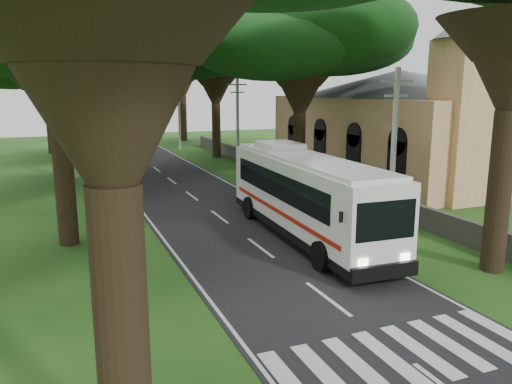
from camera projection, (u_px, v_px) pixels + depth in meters
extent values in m
plane|color=#1D4E16|center=(360.00, 324.00, 15.33)|extent=(140.00, 140.00, 0.00)
cube|color=black|center=(175.00, 183.00, 38.00)|extent=(8.00, 120.00, 0.04)
cube|color=silver|center=(402.00, 356.00, 13.52)|extent=(8.00, 3.00, 0.01)
cube|color=#383533|center=(287.00, 170.00, 40.29)|extent=(0.35, 50.00, 1.20)
cube|color=tan|center=(396.00, 136.00, 41.27)|extent=(12.00, 22.00, 6.40)
pyramid|color=#595960|center=(400.00, 69.00, 40.16)|extent=(14.00, 24.00, 2.20)
cube|color=tan|center=(460.00, 123.00, 30.72)|extent=(3.00, 3.00, 10.00)
cone|color=#595960|center=(468.00, 25.00, 29.54)|extent=(4.00, 4.00, 1.60)
cylinder|color=gray|center=(393.00, 160.00, 21.98)|extent=(0.24, 0.24, 8.00)
cube|color=gray|center=(397.00, 81.00, 21.29)|extent=(1.60, 0.10, 0.10)
cube|color=gray|center=(397.00, 96.00, 21.41)|extent=(1.20, 0.10, 0.10)
cylinder|color=gray|center=(238.00, 128.00, 40.12)|extent=(0.24, 0.24, 8.00)
cube|color=gray|center=(237.00, 85.00, 39.43)|extent=(1.60, 0.10, 0.10)
cube|color=gray|center=(237.00, 92.00, 39.55)|extent=(1.20, 0.10, 0.10)
cylinder|color=gray|center=(179.00, 115.00, 58.26)|extent=(0.24, 0.24, 8.00)
cube|color=gray|center=(178.00, 86.00, 57.57)|extent=(1.60, 0.10, 0.10)
cube|color=gray|center=(178.00, 91.00, 57.69)|extent=(1.20, 0.10, 0.10)
cylinder|color=black|center=(123.00, 349.00, 8.36)|extent=(0.90, 0.90, 5.64)
cone|color=black|center=(106.00, 58.00, 7.40)|extent=(3.20, 3.20, 3.80)
cylinder|color=black|center=(65.00, 189.00, 22.73)|extent=(0.90, 0.90, 5.23)
cone|color=black|center=(57.00, 88.00, 21.81)|extent=(3.20, 3.20, 3.80)
ellipsoid|color=black|center=(50.00, 4.00, 21.10)|extent=(12.70, 12.70, 5.34)
cylinder|color=black|center=(65.00, 147.00, 39.24)|extent=(0.90, 0.90, 5.20)
cone|color=black|center=(61.00, 88.00, 38.33)|extent=(3.20, 3.20, 3.80)
ellipsoid|color=black|center=(57.00, 42.00, 37.62)|extent=(15.94, 15.94, 6.69)
cylinder|color=black|center=(51.00, 130.00, 55.20)|extent=(0.90, 0.90, 5.25)
cone|color=black|center=(47.00, 88.00, 54.27)|extent=(3.20, 3.20, 3.80)
ellipsoid|color=black|center=(45.00, 55.00, 53.56)|extent=(12.65, 12.65, 5.31)
cylinder|color=black|center=(499.00, 193.00, 19.27)|extent=(0.90, 0.90, 6.30)
cylinder|color=black|center=(299.00, 151.00, 35.87)|extent=(0.90, 0.90, 5.41)
cone|color=black|center=(300.00, 85.00, 34.93)|extent=(3.20, 3.20, 3.80)
ellipsoid|color=black|center=(301.00, 30.00, 34.17)|extent=(15.51, 15.51, 6.51)
cylinder|color=black|center=(216.00, 131.00, 51.99)|extent=(0.90, 0.90, 5.57)
cone|color=black|center=(216.00, 85.00, 51.04)|extent=(3.20, 3.20, 3.80)
ellipsoid|color=black|center=(215.00, 45.00, 50.24)|extent=(15.61, 15.61, 6.55)
cylinder|color=black|center=(183.00, 118.00, 68.63)|extent=(0.90, 0.90, 6.16)
cone|color=black|center=(182.00, 81.00, 67.61)|extent=(3.20, 3.20, 3.80)
ellipsoid|color=black|center=(181.00, 46.00, 66.67)|extent=(15.46, 15.46, 6.49)
cube|color=white|center=(306.00, 194.00, 23.92)|extent=(3.35, 13.45, 3.28)
cube|color=black|center=(303.00, 183.00, 24.13)|extent=(3.30, 11.01, 1.22)
cube|color=black|center=(305.00, 226.00, 24.24)|extent=(3.39, 13.49, 0.39)
cube|color=#AB1D0B|center=(305.00, 209.00, 24.07)|extent=(3.34, 12.12, 0.20)
cube|color=white|center=(306.00, 159.00, 23.57)|extent=(3.10, 12.78, 0.20)
cylinder|color=black|center=(321.00, 256.00, 19.67)|extent=(0.44, 1.24, 1.22)
cylinder|color=black|center=(381.00, 249.00, 20.59)|extent=(0.44, 1.24, 1.22)
cylinder|color=black|center=(250.00, 208.00, 27.67)|extent=(0.44, 1.24, 1.22)
cylinder|color=black|center=(295.00, 204.00, 28.58)|extent=(0.44, 1.24, 1.22)
imported|color=#BBBCC1|center=(126.00, 163.00, 43.36)|extent=(2.64, 4.60, 1.47)
imported|color=navy|center=(111.00, 138.00, 65.93)|extent=(2.08, 3.91, 1.22)
imported|color=maroon|center=(135.00, 133.00, 74.40)|extent=(2.88, 4.39, 1.18)
imported|color=black|center=(110.00, 228.00, 22.98)|extent=(0.54, 0.66, 1.57)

